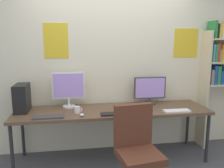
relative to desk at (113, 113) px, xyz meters
The scene contains 12 objects.
wall_back 0.74m from the desk, 89.93° to the left, with size 5.06×0.11×2.60m.
desk is the anchor object (origin of this frame).
office_chair 0.85m from the desk, 79.02° to the right, with size 0.52×0.52×0.99m.
monitor_left 0.72m from the desk, 160.51° to the left, with size 0.46×0.18×0.51m.
monitor_right 0.69m from the desk, 19.48° to the left, with size 0.49×0.18×0.41m.
pc_tower 1.24m from the desk, behind, with size 0.17×0.34×0.37m, color black.
keyboard_left 0.87m from the desk, 164.69° to the right, with size 0.38×0.13×0.02m, color #38383D.
keyboard_center 0.24m from the desk, 90.00° to the right, with size 0.37×0.13×0.02m, color black.
keyboard_right 0.87m from the desk, 15.31° to the right, with size 0.35×0.13×0.02m, color silver.
mouse_left_side 0.42m from the desk, 29.91° to the right, with size 0.06×0.10×0.03m, color black.
mouse_right_side 0.49m from the desk, 152.67° to the right, with size 0.06×0.10×0.03m, color silver.
coffee_mug 0.50m from the desk, 168.67° to the right, with size 0.11×0.08×0.09m.
Camera 1 is at (-0.47, -2.42, 1.67)m, focal length 36.70 mm.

